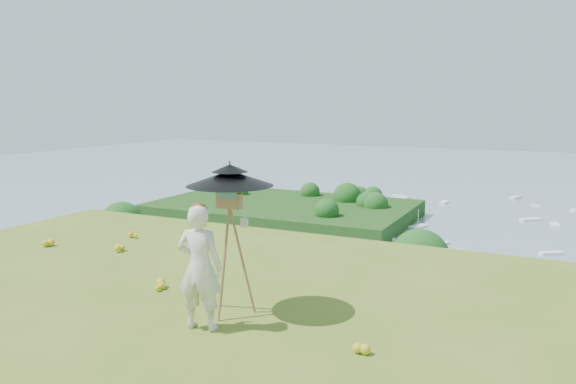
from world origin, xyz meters
The scene contains 10 objects.
bay_water centered at (0.00, 240.00, -34.00)m, with size 700.00×700.00×0.00m, color gray.
peninsula centered at (-75.00, 155.00, -29.00)m, with size 90.00×60.00×12.00m, color #163E11, non-canonical shape.
slope_trees centered at (0.00, 35.00, -15.00)m, with size 110.00×50.00×6.00m, color #144516, non-canonical shape.
harbor_town centered at (0.00, 75.00, -29.50)m, with size 110.00×22.00×5.00m, color silver, non-canonical shape.
moored_boats centered at (-12.50, 161.00, -33.65)m, with size 140.00×140.00×0.70m, color white, non-canonical shape.
wildflowers centered at (0.00, 0.25, 0.06)m, with size 10.00×10.50×0.12m, color gold, non-canonical shape.
painter centered at (0.14, 1.70, 0.79)m, with size 0.57×0.38×1.57m, color white.
field_easel centered at (0.20, 2.31, 0.88)m, with size 0.67×0.67×1.76m, color olive, non-canonical shape.
sun_umbrella centered at (0.20, 2.34, 1.74)m, with size 1.13×1.13×0.58m, color black, non-canonical shape.
painter_cap centered at (0.14, 1.70, 1.53)m, with size 0.22×0.26×0.10m, color pink, non-canonical shape.
Camera 1 is at (4.00, -3.77, 2.77)m, focal length 35.00 mm.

